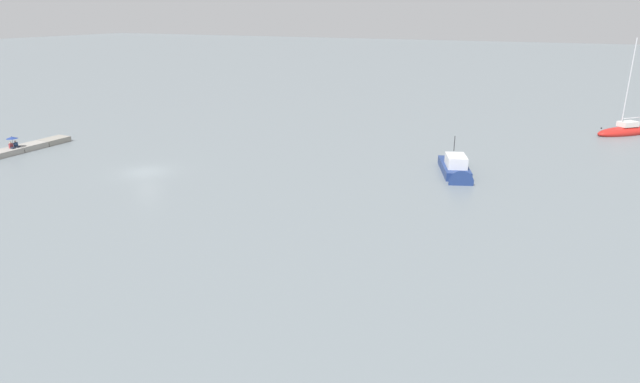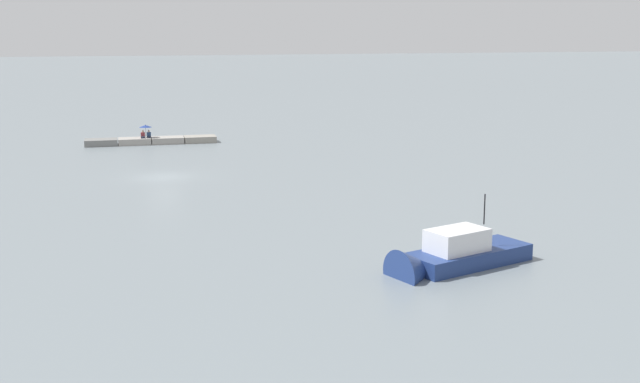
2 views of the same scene
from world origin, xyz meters
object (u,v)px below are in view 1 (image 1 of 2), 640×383
(person_seated_blue_left, at_px, (16,145))
(motorboat_navy_mid, at_px, (456,171))
(person_seated_maroon_right, at_px, (12,146))
(sailboat_red_mid, at_px, (624,131))
(umbrella_open_navy, at_px, (12,138))

(person_seated_blue_left, xyz_separation_m, motorboat_navy_mid, (-11.67, 45.12, -0.42))
(person_seated_maroon_right, bearing_deg, person_seated_blue_left, -179.43)
(person_seated_blue_left, xyz_separation_m, person_seated_maroon_right, (0.56, -0.02, 0.00))
(person_seated_maroon_right, distance_m, sailboat_red_mid, 72.02)
(sailboat_red_mid, relative_size, motorboat_navy_mid, 1.56)
(person_seated_maroon_right, relative_size, umbrella_open_navy, 0.58)
(sailboat_red_mid, bearing_deg, person_seated_blue_left, 78.97)
(sailboat_red_mid, xyz_separation_m, motorboat_navy_mid, (26.73, -15.44, 0.04))
(umbrella_open_navy, relative_size, motorboat_navy_mid, 0.16)
(umbrella_open_navy, height_order, sailboat_red_mid, sailboat_red_mid)
(person_seated_maroon_right, xyz_separation_m, sailboat_red_mid, (-38.96, 60.57, -0.46))
(person_seated_maroon_right, height_order, umbrella_open_navy, umbrella_open_navy)
(person_seated_maroon_right, height_order, motorboat_navy_mid, motorboat_navy_mid)
(person_seated_blue_left, bearing_deg, sailboat_red_mid, 124.59)
(person_seated_maroon_right, height_order, sailboat_red_mid, sailboat_red_mid)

